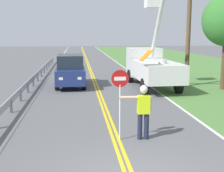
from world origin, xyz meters
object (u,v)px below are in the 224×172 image
Objects in this scene: utility_bucket_truck at (151,65)px; utility_pole_near at (189,16)px; oncoming_suv_nearest at (71,70)px; stop_sign_paddle at (120,89)px; flagger_worker at (143,109)px.

utility_pole_near is at bearing -7.03° from utility_bucket_truck.
utility_bucket_truck is 0.78× the size of utility_pole_near.
oncoming_suv_nearest is at bearing 172.68° from utility_bucket_truck.
stop_sign_paddle is 11.64m from utility_pole_near.
utility_bucket_truck is (3.49, 9.92, -0.28)m from stop_sign_paddle.
utility_bucket_truck is 5.36m from oncoming_suv_nearest.
stop_sign_paddle is at bearing 178.58° from flagger_worker.
flagger_worker is at bearing -105.29° from utility_bucket_truck.
stop_sign_paddle is (-0.77, 0.02, 0.66)m from flagger_worker.
flagger_worker is 0.27× the size of utility_bucket_truck.
utility_bucket_truck is at bearing 172.97° from utility_pole_near.
stop_sign_paddle is at bearing -80.28° from oncoming_suv_nearest.
utility_pole_near is (2.38, -0.29, 3.17)m from utility_bucket_truck.
stop_sign_paddle is 10.52m from utility_bucket_truck.
flagger_worker is 1.02m from stop_sign_paddle.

